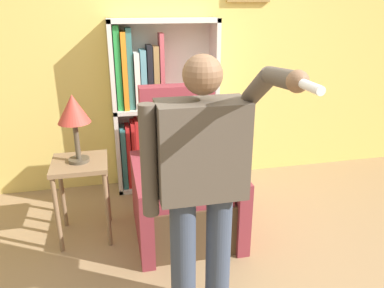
# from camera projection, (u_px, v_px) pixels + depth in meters

# --- Properties ---
(wall_back) EXTENTS (8.00, 0.11, 2.80)m
(wall_back) POSITION_uv_depth(u_px,v_px,m) (175.00, 49.00, 3.73)
(wall_back) COLOR #E0C160
(wall_back) RESTS_ON ground_plane
(bookcase) EXTENTS (1.04, 0.28, 1.70)m
(bookcase) POSITION_uv_depth(u_px,v_px,m) (152.00, 110.00, 3.72)
(bookcase) COLOR silver
(bookcase) RESTS_ON ground_plane
(armchair) EXTENTS (0.83, 0.88, 1.19)m
(armchair) POSITION_uv_depth(u_px,v_px,m) (184.00, 190.00, 3.14)
(armchair) COLOR #4C3823
(armchair) RESTS_ON ground_plane
(person_standing) EXTENTS (0.63, 0.78, 1.61)m
(person_standing) POSITION_uv_depth(u_px,v_px,m) (202.00, 180.00, 2.04)
(person_standing) COLOR #384256
(person_standing) RESTS_ON ground_plane
(side_table) EXTENTS (0.43, 0.43, 0.67)m
(side_table) POSITION_uv_depth(u_px,v_px,m) (81.00, 176.00, 2.97)
(side_table) COLOR #846647
(side_table) RESTS_ON ground_plane
(table_lamp) EXTENTS (0.24, 0.24, 0.53)m
(table_lamp) POSITION_uv_depth(u_px,v_px,m) (73.00, 112.00, 2.78)
(table_lamp) COLOR #4C4233
(table_lamp) RESTS_ON side_table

